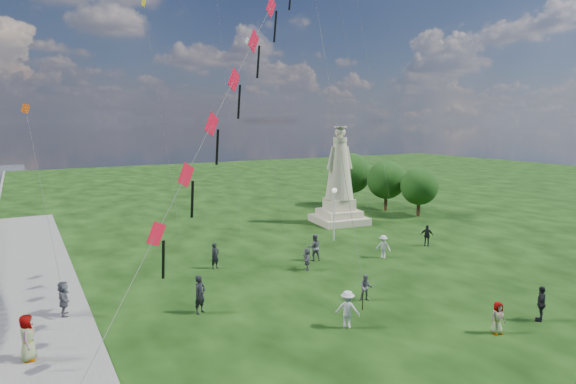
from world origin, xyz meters
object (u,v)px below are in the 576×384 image
person_7 (314,247)px  person_10 (27,340)px  person_9 (427,235)px  person_11 (307,259)px  person_2 (347,309)px  statue (339,187)px  lamppost (334,203)px  person_1 (366,288)px  person_8 (383,247)px  person_4 (498,318)px  person_3 (541,304)px  person_6 (215,256)px  person_5 (64,300)px  person_0 (200,294)px

person_7 → person_10: bearing=39.6°
person_9 → person_11: (-11.15, -0.67, -0.08)m
person_2 → person_10: bearing=28.2°
statue → lamppost: (-4.23, -5.25, -0.34)m
lamppost → person_2: lamppost is taller
person_11 → person_10: bearing=-47.5°
person_1 → person_8: 8.46m
statue → person_7: (-8.62, -9.24, -2.47)m
person_1 → person_4: (2.61, -6.05, 0.02)m
lamppost → person_3: size_ratio=2.46×
person_6 → person_11: bearing=-50.2°
person_6 → person_5: bearing=-175.6°
person_5 → person_0: bearing=-111.1°
person_1 → person_9: (11.22, 6.73, 0.09)m
person_1 → person_2: (-2.86, -2.23, 0.16)m
person_1 → person_4: size_ratio=0.98×
person_1 → person_11: (0.06, 6.06, 0.01)m
person_9 → person_0: bearing=-118.5°
lamppost → person_5: bearing=-163.0°
person_0 → person_3: 16.44m
person_7 → lamppost: bearing=-118.2°
person_11 → person_7: bearing=161.1°
person_2 → person_7: (4.48, 9.86, 0.04)m
person_3 → person_9: 14.05m
person_2 → person_7: size_ratio=0.95×
person_0 → person_2: 7.30m
person_7 → person_2: bearing=85.2°
statue → person_11: 15.09m
person_0 → person_10: (-7.55, -1.41, -0.03)m
statue → person_0: statue is taller
person_11 → statue: bearing=162.5°
person_1 → person_6: size_ratio=0.86×
person_0 → person_1: person_0 is taller
person_2 → person_5: 13.66m
person_8 → person_10: bearing=-112.2°
person_2 → person_4: 6.68m
person_7 → person_9: size_ratio=1.14×
person_3 → person_6: bearing=-85.8°
lamppost → person_2: size_ratio=2.40×
person_10 → person_2: bearing=-95.6°
person_3 → person_5: size_ratio=1.00×
person_4 → person_6: 17.05m
person_5 → person_6: (9.20, 3.76, -0.01)m
person_1 → person_11: bearing=121.7°
person_0 → person_9: 19.84m
person_6 → person_1: bearing=-79.7°
person_11 → person_9: bearing=119.2°
lamppost → person_7: lamppost is taller
person_5 → person_9: (25.36, 1.25, -0.04)m
person_4 → person_9: person_9 is taller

